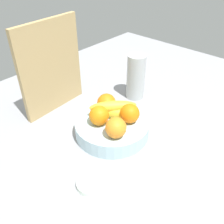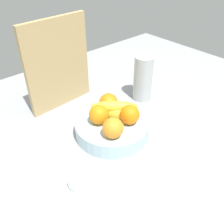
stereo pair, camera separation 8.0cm
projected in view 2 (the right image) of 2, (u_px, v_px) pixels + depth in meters
ground_plane at (123, 135)px, 92.45cm from camera, size 180.00×140.00×3.00cm
fruit_bowl at (112, 127)px, 89.41cm from camera, size 26.55×26.55×5.64cm
orange_front_left at (113, 128)px, 79.25cm from camera, size 6.94×6.94×6.94cm
orange_front_right at (130, 115)px, 85.05cm from camera, size 6.94×6.94×6.94cm
orange_center at (109, 102)px, 91.33cm from camera, size 6.94×6.94×6.94cm
orange_back_left at (99, 115)px, 85.07cm from camera, size 6.94×6.94×6.94cm
banana_bunch at (114, 110)px, 88.13cm from camera, size 15.38×16.90×6.20cm
cutting_board at (58, 65)px, 96.62cm from camera, size 28.06×3.22×36.00cm
thermos_tumbler at (143, 78)px, 104.79cm from camera, size 7.87×7.87×19.64cm
jar_lid at (81, 181)px, 72.40cm from camera, size 7.80×7.80×1.62cm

